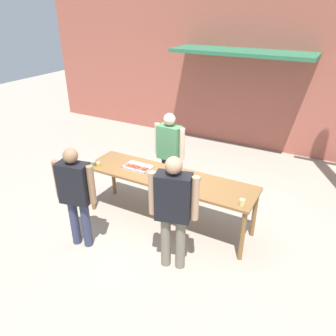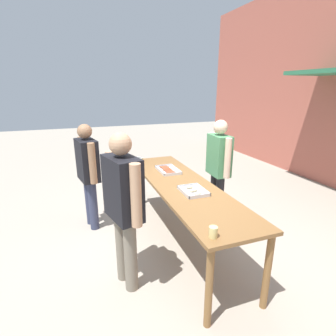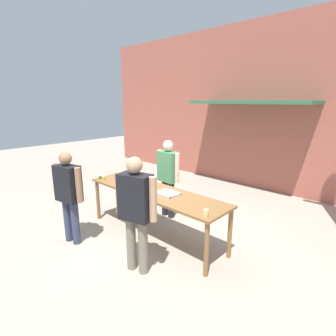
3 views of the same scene
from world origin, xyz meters
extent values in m
plane|color=#A39989|center=(0.00, 0.00, 0.00)|extent=(24.00, 24.00, 0.00)
cube|color=#A85647|center=(0.00, 4.00, 2.25)|extent=(12.00, 0.12, 4.50)
cube|color=#2D704C|center=(0.00, 3.45, 2.40)|extent=(3.20, 1.00, 0.08)
cube|color=brown|center=(0.00, 0.00, 0.86)|extent=(2.88, 0.76, 0.04)
cylinder|color=brown|center=(-1.38, -0.32, 0.42)|extent=(0.07, 0.07, 0.84)
cylinder|color=brown|center=(1.38, -0.32, 0.42)|extent=(0.07, 0.07, 0.84)
cylinder|color=brown|center=(-1.38, 0.32, 0.42)|extent=(0.07, 0.07, 0.84)
cylinder|color=brown|center=(1.38, 0.32, 0.42)|extent=(0.07, 0.07, 0.84)
cube|color=silver|center=(-0.59, 0.01, 0.89)|extent=(0.46, 0.28, 0.01)
cube|color=silver|center=(-0.59, -0.13, 0.91)|extent=(0.46, 0.01, 0.03)
cube|color=silver|center=(-0.59, 0.15, 0.91)|extent=(0.46, 0.01, 0.03)
cube|color=silver|center=(-0.81, 0.01, 0.91)|extent=(0.01, 0.28, 0.03)
cube|color=silver|center=(-0.36, 0.01, 0.91)|extent=(0.01, 0.28, 0.03)
cylinder|color=#A34C2D|center=(-0.78, 0.00, 0.90)|extent=(0.03, 0.12, 0.02)
cylinder|color=#A34C2D|center=(-0.72, 0.01, 0.90)|extent=(0.03, 0.12, 0.03)
cylinder|color=#A34C2D|center=(-0.68, 0.01, 0.90)|extent=(0.04, 0.11, 0.03)
cylinder|color=#A34C2D|center=(-0.63, 0.01, 0.90)|extent=(0.03, 0.12, 0.03)
cylinder|color=#A34C2D|center=(-0.58, 0.00, 0.90)|extent=(0.04, 0.13, 0.03)
cylinder|color=#A34C2D|center=(-0.54, 0.01, 0.90)|extent=(0.03, 0.12, 0.02)
cylinder|color=#A34C2D|center=(-0.49, 0.01, 0.90)|extent=(0.04, 0.11, 0.02)
cylinder|color=#A34C2D|center=(-0.44, 0.01, 0.90)|extent=(0.04, 0.14, 0.03)
cylinder|color=#A34C2D|center=(-0.40, 0.00, 0.90)|extent=(0.03, 0.12, 0.02)
cube|color=silver|center=(0.33, 0.01, 0.89)|extent=(0.38, 0.28, 0.01)
cube|color=silver|center=(0.33, -0.13, 0.91)|extent=(0.38, 0.01, 0.03)
cube|color=silver|center=(0.33, 0.15, 0.91)|extent=(0.38, 0.01, 0.03)
cube|color=silver|center=(0.14, 0.01, 0.91)|extent=(0.01, 0.28, 0.03)
cube|color=silver|center=(0.51, 0.01, 0.91)|extent=(0.01, 0.28, 0.03)
ellipsoid|color=beige|center=(0.21, 0.01, 0.91)|extent=(0.05, 0.09, 0.04)
ellipsoid|color=beige|center=(0.33, 0.01, 0.91)|extent=(0.07, 0.11, 0.04)
ellipsoid|color=beige|center=(0.44, 0.01, 0.91)|extent=(0.05, 0.11, 0.04)
cylinder|color=#567A38|center=(-1.31, -0.27, 0.92)|extent=(0.07, 0.07, 0.07)
cylinder|color=#B2B2B7|center=(-1.31, -0.27, 0.96)|extent=(0.07, 0.07, 0.01)
cylinder|color=gold|center=(-1.21, -0.26, 0.92)|extent=(0.07, 0.07, 0.07)
cylinder|color=#B2B2B7|center=(-1.21, -0.26, 0.96)|extent=(0.07, 0.07, 0.01)
cylinder|color=#DBC67A|center=(1.30, -0.26, 0.93)|extent=(0.08, 0.08, 0.10)
cylinder|color=#232328|center=(-0.50, 0.79, 0.40)|extent=(0.13, 0.13, 0.80)
cylinder|color=#232328|center=(-0.30, 0.78, 0.40)|extent=(0.13, 0.13, 0.80)
cube|color=#478456|center=(-0.40, 0.79, 1.11)|extent=(0.44, 0.25, 0.63)
sphere|color=beige|center=(-0.40, 0.79, 1.55)|extent=(0.22, 0.22, 0.22)
cylinder|color=beige|center=(-0.66, 0.80, 1.13)|extent=(0.10, 0.10, 0.60)
cylinder|color=beige|center=(-0.14, 0.78, 1.13)|extent=(0.10, 0.10, 0.60)
cylinder|color=#333851|center=(-0.79, -1.13, 0.39)|extent=(0.13, 0.13, 0.78)
cylinder|color=#333851|center=(-0.99, -1.17, 0.39)|extent=(0.13, 0.13, 0.78)
cube|color=black|center=(-0.89, -1.15, 1.09)|extent=(0.49, 0.33, 0.62)
sphere|color=#936B4C|center=(-0.89, -1.15, 1.52)|extent=(0.21, 0.21, 0.21)
cylinder|color=#936B4C|center=(-0.62, -1.10, 1.10)|extent=(0.10, 0.10, 0.59)
cylinder|color=#936B4C|center=(-1.16, -1.21, 1.10)|extent=(0.10, 0.10, 0.59)
cylinder|color=#756B5B|center=(0.67, -0.87, 0.41)|extent=(0.14, 0.14, 0.82)
cylinder|color=#756B5B|center=(0.47, -0.92, 0.41)|extent=(0.14, 0.14, 0.82)
cube|color=black|center=(0.57, -0.89, 1.15)|extent=(0.51, 0.36, 0.65)
sphere|color=tan|center=(0.57, -0.89, 1.60)|extent=(0.22, 0.22, 0.22)
cylinder|color=tan|center=(0.84, -0.82, 1.16)|extent=(0.10, 0.10, 0.62)
cylinder|color=tan|center=(0.29, -0.97, 1.16)|extent=(0.10, 0.10, 0.62)
camera|label=1|loc=(2.22, -4.08, 3.38)|focal=35.00mm
camera|label=2|loc=(3.03, -1.31, 2.12)|focal=28.00mm
camera|label=3|loc=(3.21, -3.06, 2.43)|focal=28.00mm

